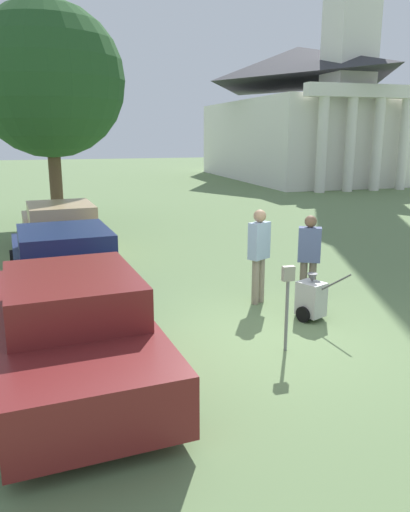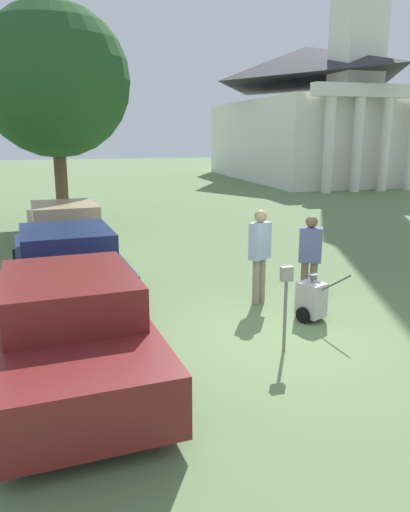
{
  "view_description": "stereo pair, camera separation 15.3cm",
  "coord_description": "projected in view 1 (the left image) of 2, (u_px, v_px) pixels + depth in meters",
  "views": [
    {
      "loc": [
        -3.21,
        -6.81,
        3.2
      ],
      "look_at": [
        -0.74,
        1.35,
        1.1
      ],
      "focal_mm": 35.0,
      "sensor_mm": 36.0,
      "label": 1
    },
    {
      "loc": [
        -3.06,
        -6.86,
        3.2
      ],
      "look_at": [
        -0.74,
        1.35,
        1.1
      ],
      "focal_mm": 35.0,
      "sensor_mm": 36.0,
      "label": 2
    }
  ],
  "objects": [
    {
      "name": "ground_plane",
      "position": [
        273.0,
        338.0,
        8.0
      ],
      "size": [
        120.0,
        120.0,
        0.0
      ],
      "primitive_type": "plane",
      "color": "#607A4C"
    },
    {
      "name": "parked_car_maroon",
      "position": [
        73.0,
        325.0,
        6.78
      ],
      "size": [
        2.29,
        5.03,
        1.43
      ],
      "rotation": [
        0.0,
        0.0,
        0.08
      ],
      "color": "maroon",
      "rests_on": "ground_plane"
    },
    {
      "name": "parked_car_navy",
      "position": [
        65.0,
        264.0,
        9.93
      ],
      "size": [
        2.34,
        4.83,
        1.4
      ],
      "rotation": [
        0.0,
        0.0,
        0.08
      ],
      "color": "#19234C",
      "rests_on": "ground_plane"
    },
    {
      "name": "parked_car_tan",
      "position": [
        61.0,
        231.0,
        13.39
      ],
      "size": [
        2.27,
        4.91,
        1.4
      ],
      "rotation": [
        0.0,
        0.0,
        0.08
      ],
      "color": "tan",
      "rests_on": "ground_plane"
    },
    {
      "name": "parking_meter",
      "position": [
        288.0,
        292.0,
        7.35
      ],
      "size": [
        0.18,
        0.09,
        1.32
      ],
      "color": "slate",
      "rests_on": "ground_plane"
    },
    {
      "name": "person_worker",
      "position": [
        259.0,
        250.0,
        9.45
      ],
      "size": [
        0.47,
        0.4,
        1.82
      ],
      "rotation": [
        0.0,
        0.0,
        3.65
      ],
      "color": "gray",
      "rests_on": "ground_plane"
    },
    {
      "name": "person_supervisor",
      "position": [
        309.0,
        254.0,
        9.44
      ],
      "size": [
        0.47,
        0.39,
        1.72
      ],
      "rotation": [
        0.0,
        0.0,
        2.64
      ],
      "color": "#665B4C",
      "rests_on": "ground_plane"
    },
    {
      "name": "equipment_cart",
      "position": [
        311.0,
        299.0,
        8.73
      ],
      "size": [
        0.59,
        0.98,
        1.0
      ],
      "rotation": [
        0.0,
        0.0,
        0.41
      ],
      "color": "#B2B2AD",
      "rests_on": "ground_plane"
    },
    {
      "name": "church",
      "position": [
        300.0,
        100.0,
        34.57
      ],
      "size": [
        8.96,
        17.09,
        25.62
      ],
      "color": "silver",
      "rests_on": "ground_plane"
    },
    {
      "name": "shade_tree",
      "position": [
        49.0,
        81.0,
        16.79
      ],
      "size": [
        5.14,
        5.14,
        7.51
      ],
      "color": "brown",
      "rests_on": "ground_plane"
    }
  ]
}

